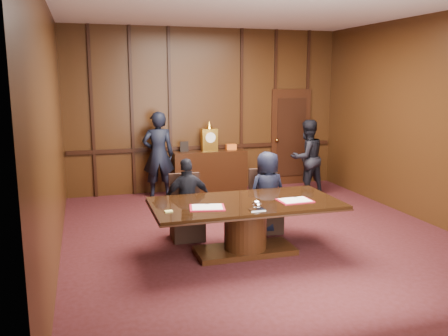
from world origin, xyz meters
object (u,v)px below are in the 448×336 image
object	(u,v)px
signatory_left	(188,200)
witness_right	(307,158)
sideboard	(209,169)
conference_table	(245,219)
witness_left	(158,155)
signatory_right	(267,192)

from	to	relation	value
signatory_left	witness_right	size ratio (longest dim) A/B	0.79
sideboard	witness_right	bearing A→B (deg)	-25.14
signatory_left	conference_table	bearing A→B (deg)	125.90
sideboard	witness_left	xyz separation A→B (m)	(-1.13, -0.16, 0.41)
sideboard	signatory_right	size ratio (longest dim) A/B	1.22
sideboard	signatory_right	bearing A→B (deg)	-86.78
conference_table	signatory_left	bearing A→B (deg)	129.09
signatory_left	witness_left	size ratio (longest dim) A/B	0.71
signatory_left	signatory_right	bearing A→B (deg)	176.81
signatory_right	witness_right	distance (m)	2.70
sideboard	witness_left	distance (m)	1.21
conference_table	signatory_right	xyz separation A→B (m)	(0.65, 0.80, 0.15)
signatory_right	witness_right	world-z (taller)	witness_right
conference_table	witness_right	xyz separation A→B (m)	(2.37, 2.87, 0.29)
sideboard	witness_right	world-z (taller)	witness_right
signatory_right	witness_right	xyz separation A→B (m)	(1.72, 2.07, 0.14)
witness_left	witness_right	bearing A→B (deg)	170.72
signatory_left	witness_right	bearing A→B (deg)	-148.71
sideboard	signatory_right	world-z (taller)	sideboard
conference_table	witness_right	bearing A→B (deg)	50.49
conference_table	witness_right	world-z (taller)	witness_right
conference_table	signatory_right	size ratio (longest dim) A/B	1.99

